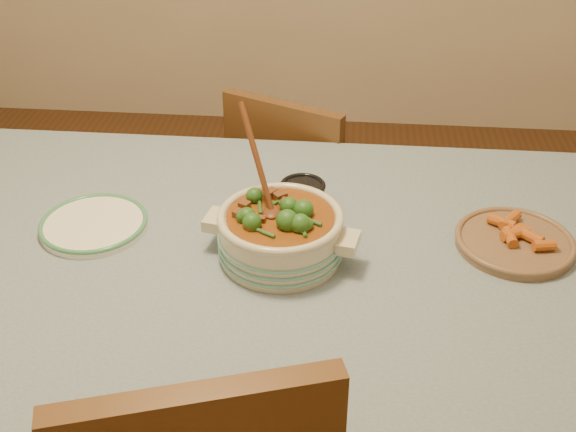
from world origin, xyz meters
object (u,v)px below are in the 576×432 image
Objects in this scene: fried_plate at (515,240)px; white_plate at (94,224)px; dining_table at (246,285)px; condiment_bowl at (303,193)px; chair_far at (298,194)px; stew_casserole at (280,230)px.

white_plate is at bearing -179.11° from fried_plate.
dining_table is 0.38m from white_plate.
condiment_bowl is 0.50m from fried_plate.
condiment_bowl reaches higher than fried_plate.
chair_far is at bearing 85.07° from dining_table.
stew_casserole is at bearing -4.45° from dining_table.
dining_table is 0.18m from stew_casserole.
white_plate is 0.34× the size of chair_far.
stew_casserole is at bearing 115.32° from chair_far.
fried_plate reaches higher than dining_table.
fried_plate is at bearing 153.51° from chair_far.
white_plate is 0.95m from fried_plate.
stew_casserole is at bearing -170.84° from fried_plate.
stew_casserole is 0.41× the size of chair_far.
white_plate is at bearing -162.64° from condiment_bowl.
chair_far is at bearing 95.62° from condiment_bowl.
condiment_bowl is (0.47, 0.15, 0.02)m from white_plate.
condiment_bowl is 0.15× the size of chair_far.
fried_plate is (0.59, 0.08, 0.11)m from dining_table.
fried_plate is at bearing -15.40° from condiment_bowl.
chair_far is at bearing 91.43° from stew_casserole.
white_plate is at bearing 170.24° from dining_table.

